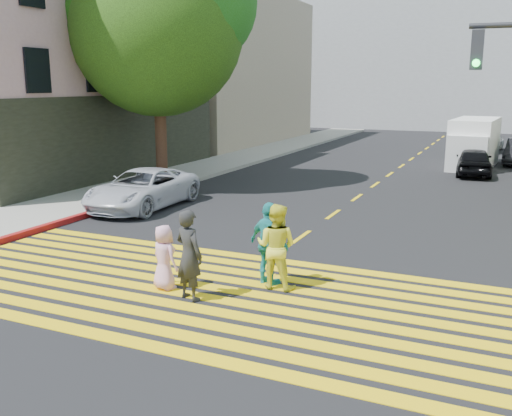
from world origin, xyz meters
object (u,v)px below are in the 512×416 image
Objects in this scene: tree_left at (159,19)px; dark_car_near at (474,161)px; pedestrian_extra at (269,244)px; pedestrian_child at (164,257)px; pedestrian_woman at (276,246)px; white_sedan at (143,189)px; silver_car at (487,141)px; pedestrian_man at (189,255)px; white_van at (474,144)px.

tree_left reaches higher than dark_car_near.
pedestrian_child is at bearing 53.81° from pedestrian_extra.
pedestrian_child is at bearing 26.28° from pedestrian_woman.
silver_car is (9.69, 22.49, -0.03)m from white_sedan.
pedestrian_child reaches higher than silver_car.
tree_left is at bearing -36.40° from pedestrian_man.
tree_left reaches higher than pedestrian_man.
silver_car is (2.73, 27.78, -0.26)m from pedestrian_woman.
silver_car is (2.93, 27.66, -0.26)m from pedestrian_extra.
pedestrian_child is at bearing -97.93° from white_van.
pedestrian_extra is at bearing -128.35° from pedestrian_child.
dark_car_near is (4.65, 18.21, -0.03)m from pedestrian_child.
silver_car is at bearing -79.05° from pedestrian_child.
dark_car_near is 0.72× the size of white_van.
pedestrian_child is at bearing 84.33° from silver_car.
pedestrian_child is at bearing -53.20° from white_sedan.
pedestrian_man is 18.90m from dark_car_near.
dark_car_near is (2.64, 17.22, -0.24)m from pedestrian_woman.
silver_car is (0.09, 10.55, -0.02)m from dark_car_near.
white_van reaches higher than pedestrian_woman.
pedestrian_man is at bearing 74.96° from pedestrian_extra.
pedestrian_child is 0.76× the size of pedestrian_extra.
tree_left is 13.71m from pedestrian_woman.
white_van reaches higher than silver_car.
pedestrian_extra is 20.01m from white_van.
pedestrian_man is 1.75m from pedestrian_extra.
dark_car_near is (11.22, 8.12, -5.84)m from tree_left.
pedestrian_woman is 1.31× the size of pedestrian_child.
pedestrian_woman reaches higher than white_sedan.
pedestrian_child is at bearing 70.28° from dark_car_near.
pedestrian_woman reaches higher than silver_car.
silver_car is at bearing 58.80° from tree_left.
silver_car is at bearing -95.87° from dark_car_near.
pedestrian_woman reaches higher than pedestrian_extra.
dark_car_near reaches higher than silver_car.
pedestrian_extra is (1.07, 1.39, -0.02)m from pedestrian_man.
pedestrian_man is 1.01× the size of pedestrian_woman.
white_sedan reaches higher than dark_car_near.
pedestrian_extra is (8.38, -8.98, -5.61)m from tree_left.
pedestrian_child is (-2.02, -0.99, -0.21)m from pedestrian_woman.
white_van is (4.43, 20.94, 0.47)m from pedestrian_child.
tree_left is 5.52× the size of pedestrian_woman.
silver_car is (11.31, 18.68, -5.87)m from tree_left.
tree_left reaches higher than silver_car.
tree_left is at bearing -24.49° from pedestrian_extra.
white_van is (-0.23, 2.73, 0.50)m from dark_car_near.
pedestrian_woman is at bearing -38.66° from white_sedan.
pedestrian_child is (-0.75, 0.28, -0.22)m from pedestrian_man.
dark_car_near is (2.84, 17.10, -0.23)m from pedestrian_extra.
white_sedan is (1.62, -3.82, -5.84)m from tree_left.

